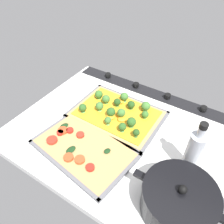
% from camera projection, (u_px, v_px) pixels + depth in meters
% --- Properties ---
extents(ground_plane, '(0.82, 0.65, 0.03)m').
position_uv_depth(ground_plane, '(120.00, 133.00, 0.88)').
color(ground_plane, white).
extents(stove_control_panel, '(0.78, 0.07, 0.03)m').
position_uv_depth(stove_control_panel, '(151.00, 92.00, 1.05)').
color(stove_control_panel, black).
rests_on(stove_control_panel, ground_plane).
extents(baking_tray_front, '(0.37, 0.27, 0.01)m').
position_uv_depth(baking_tray_front, '(117.00, 115.00, 0.93)').
color(baking_tray_front, slate).
rests_on(baking_tray_front, ground_plane).
extents(broccoli_pizza, '(0.35, 0.24, 0.06)m').
position_uv_depth(broccoli_pizza, '(118.00, 112.00, 0.92)').
color(broccoli_pizza, tan).
rests_on(broccoli_pizza, baking_tray_front).
extents(baking_tray_back, '(0.39, 0.27, 0.01)m').
position_uv_depth(baking_tray_back, '(84.00, 149.00, 0.79)').
color(baking_tray_back, slate).
rests_on(baking_tray_back, ground_plane).
extents(veggie_pizza_back, '(0.36, 0.25, 0.02)m').
position_uv_depth(veggie_pizza_back, '(82.00, 147.00, 0.79)').
color(veggie_pizza_back, tan).
rests_on(veggie_pizza_back, baking_tray_back).
extents(cooking_pot, '(0.28, 0.21, 0.12)m').
position_uv_depth(cooking_pot, '(178.00, 200.00, 0.61)').
color(cooking_pot, black).
rests_on(cooking_pot, ground_plane).
extents(oil_bottle, '(0.05, 0.05, 0.21)m').
position_uv_depth(oil_bottle, '(193.00, 152.00, 0.68)').
color(oil_bottle, '#B7BCC6').
rests_on(oil_bottle, ground_plane).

